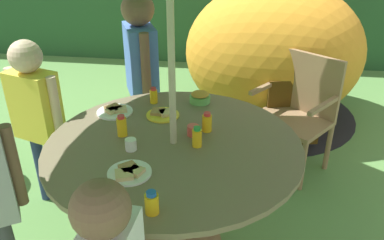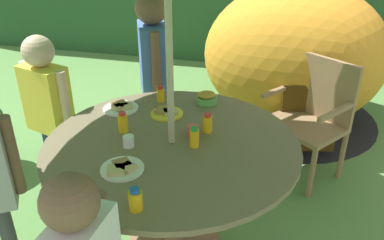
# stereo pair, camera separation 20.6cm
# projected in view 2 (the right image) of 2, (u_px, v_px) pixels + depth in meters

# --- Properties ---
(garden_table) EXTENTS (1.39, 1.39, 0.74)m
(garden_table) POSITION_uv_depth(u_px,v_px,m) (172.00, 165.00, 2.23)
(garden_table) COLOR brown
(garden_table) RESTS_ON ground_plane
(wooden_chair) EXTENTS (0.69, 0.66, 0.91)m
(wooden_chair) POSITION_uv_depth(u_px,v_px,m) (312.00, 111.00, 3.01)
(wooden_chair) COLOR #93704C
(wooden_chair) RESTS_ON ground_plane
(dome_tent) EXTENTS (2.07, 2.07, 1.33)m
(dome_tent) POSITION_uv_depth(u_px,v_px,m) (294.00, 55.00, 3.75)
(dome_tent) COLOR orange
(dome_tent) RESTS_ON ground_plane
(child_in_blue_shirt) EXTENTS (0.33, 0.43, 1.37)m
(child_in_blue_shirt) POSITION_uv_depth(u_px,v_px,m) (154.00, 60.00, 2.96)
(child_in_blue_shirt) COLOR brown
(child_in_blue_shirt) RESTS_ON ground_plane
(child_in_yellow_shirt) EXTENTS (0.39, 0.26, 1.18)m
(child_in_yellow_shirt) POSITION_uv_depth(u_px,v_px,m) (47.00, 99.00, 2.62)
(child_in_yellow_shirt) COLOR navy
(child_in_yellow_shirt) RESTS_ON ground_plane
(snack_bowl) EXTENTS (0.14, 0.14, 0.07)m
(snack_bowl) POSITION_uv_depth(u_px,v_px,m) (207.00, 98.00, 2.59)
(snack_bowl) COLOR #66B259
(snack_bowl) RESTS_ON garden_table
(plate_mid_left) EXTENTS (0.21, 0.21, 0.03)m
(plate_mid_left) POSITION_uv_depth(u_px,v_px,m) (122.00, 168.00, 1.92)
(plate_mid_left) COLOR white
(plate_mid_left) RESTS_ON garden_table
(plate_center_back) EXTENTS (0.20, 0.20, 0.03)m
(plate_center_back) POSITION_uv_depth(u_px,v_px,m) (167.00, 113.00, 2.45)
(plate_center_back) COLOR yellow
(plate_center_back) RESTS_ON garden_table
(plate_front_edge) EXTENTS (0.22, 0.22, 0.03)m
(plate_front_edge) POSITION_uv_depth(u_px,v_px,m) (121.00, 107.00, 2.52)
(plate_front_edge) COLOR white
(plate_front_edge) RESTS_ON garden_table
(juice_bottle_near_left) EXTENTS (0.06, 0.06, 0.12)m
(juice_bottle_near_left) POSITION_uv_depth(u_px,v_px,m) (123.00, 123.00, 2.24)
(juice_bottle_near_left) COLOR yellow
(juice_bottle_near_left) RESTS_ON garden_table
(juice_bottle_near_right) EXTENTS (0.06, 0.06, 0.11)m
(juice_bottle_near_right) POSITION_uv_depth(u_px,v_px,m) (135.00, 200.00, 1.65)
(juice_bottle_near_right) COLOR yellow
(juice_bottle_near_right) RESTS_ON garden_table
(juice_bottle_far_left) EXTENTS (0.06, 0.06, 0.12)m
(juice_bottle_far_left) POSITION_uv_depth(u_px,v_px,m) (207.00, 123.00, 2.24)
(juice_bottle_far_left) COLOR yellow
(juice_bottle_far_left) RESTS_ON garden_table
(juice_bottle_far_right) EXTENTS (0.05, 0.05, 0.11)m
(juice_bottle_far_right) POSITION_uv_depth(u_px,v_px,m) (161.00, 94.00, 2.61)
(juice_bottle_far_right) COLOR yellow
(juice_bottle_far_right) RESTS_ON garden_table
(juice_bottle_center_front) EXTENTS (0.05, 0.05, 0.11)m
(juice_bottle_center_front) POSITION_uv_depth(u_px,v_px,m) (194.00, 137.00, 2.10)
(juice_bottle_center_front) COLOR yellow
(juice_bottle_center_front) RESTS_ON garden_table
(cup_near) EXTENTS (0.07, 0.07, 0.06)m
(cup_near) POSITION_uv_depth(u_px,v_px,m) (193.00, 130.00, 2.21)
(cup_near) COLOR #E04C47
(cup_near) RESTS_ON garden_table
(cup_far) EXTENTS (0.06, 0.06, 0.06)m
(cup_far) POSITION_uv_depth(u_px,v_px,m) (129.00, 141.00, 2.10)
(cup_far) COLOR white
(cup_far) RESTS_ON garden_table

